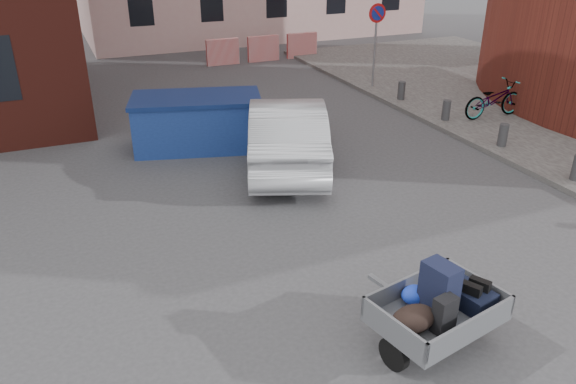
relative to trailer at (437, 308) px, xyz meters
name	(u,v)px	position (x,y,z in m)	size (l,w,h in m)	color
ground	(353,277)	(-0.17, 1.80, -0.61)	(120.00, 120.00, 0.00)	#38383A
no_parking_sign	(376,28)	(5.83, 11.28, 1.41)	(0.60, 0.09, 2.65)	gray
bollards	(503,135)	(5.83, 5.20, -0.21)	(0.22, 9.02, 0.55)	#3A3A3D
barriers	(263,49)	(4.03, 16.80, -0.11)	(4.70, 0.18, 1.00)	red
trailer	(437,308)	(0.00, 0.00, 0.00)	(1.79, 1.93, 1.20)	black
dumpster	(197,122)	(-0.92, 8.32, 0.04)	(3.39, 2.35, 1.29)	navy
silver_car	(287,132)	(0.69, 6.50, 0.16)	(1.63, 4.68, 1.54)	#AAABB1
bicycle	(494,99)	(7.17, 7.11, 0.02)	(0.67, 1.92, 1.01)	black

